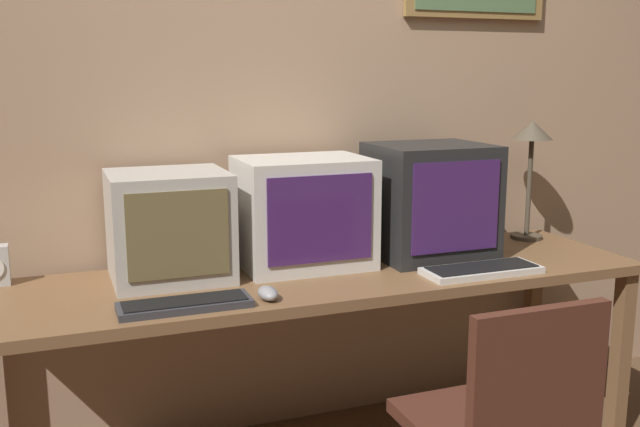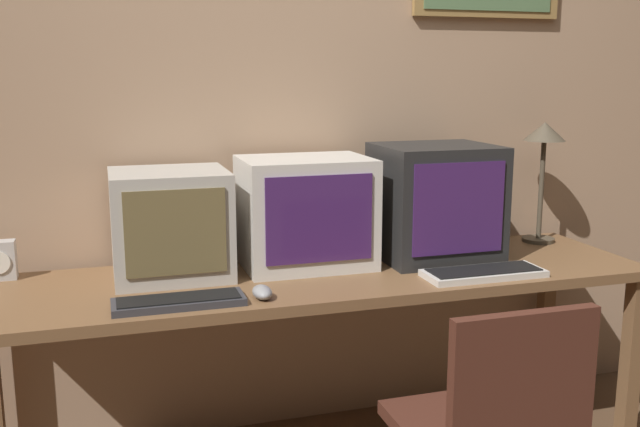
{
  "view_description": "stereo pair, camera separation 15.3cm",
  "coord_description": "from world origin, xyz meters",
  "px_view_note": "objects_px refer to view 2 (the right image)",
  "views": [
    {
      "loc": [
        -0.84,
        -1.29,
        1.39
      ],
      "look_at": [
        0.0,
        0.93,
        0.92
      ],
      "focal_mm": 40.0,
      "sensor_mm": 36.0,
      "label": 1
    },
    {
      "loc": [
        -0.7,
        -1.34,
        1.39
      ],
      "look_at": [
        0.0,
        0.93,
        0.92
      ],
      "focal_mm": 40.0,
      "sensor_mm": 36.0,
      "label": 2
    }
  ],
  "objects_px": {
    "monitor_left": "(170,224)",
    "keyboard_main": "(179,302)",
    "monitor_right": "(435,202)",
    "keyboard_side": "(484,273)",
    "desk_lamp": "(544,147)",
    "mouse_near_keyboard": "(262,292)",
    "monitor_center": "(305,212)"
  },
  "relations": [
    {
      "from": "keyboard_side",
      "to": "desk_lamp",
      "type": "xyz_separation_m",
      "value": [
        0.47,
        0.39,
        0.37
      ]
    },
    {
      "from": "desk_lamp",
      "to": "mouse_near_keyboard",
      "type": "bearing_deg",
      "value": -162.09
    },
    {
      "from": "monitor_left",
      "to": "mouse_near_keyboard",
      "type": "distance_m",
      "value": 0.45
    },
    {
      "from": "keyboard_side",
      "to": "desk_lamp",
      "type": "bearing_deg",
      "value": 39.35
    },
    {
      "from": "keyboard_side",
      "to": "mouse_near_keyboard",
      "type": "relative_size",
      "value": 4.02
    },
    {
      "from": "monitor_right",
      "to": "keyboard_side",
      "type": "distance_m",
      "value": 0.35
    },
    {
      "from": "desk_lamp",
      "to": "monitor_left",
      "type": "bearing_deg",
      "value": -177.61
    },
    {
      "from": "keyboard_main",
      "to": "monitor_left",
      "type": "bearing_deg",
      "value": 87.6
    },
    {
      "from": "mouse_near_keyboard",
      "to": "monitor_center",
      "type": "bearing_deg",
      "value": 55.21
    },
    {
      "from": "monitor_left",
      "to": "keyboard_main",
      "type": "relative_size",
      "value": 0.99
    },
    {
      "from": "keyboard_main",
      "to": "keyboard_side",
      "type": "distance_m",
      "value": 1.02
    },
    {
      "from": "keyboard_main",
      "to": "keyboard_side",
      "type": "bearing_deg",
      "value": 0.46
    },
    {
      "from": "monitor_center",
      "to": "desk_lamp",
      "type": "xyz_separation_m",
      "value": [
        1.01,
        0.06,
        0.19
      ]
    },
    {
      "from": "keyboard_side",
      "to": "desk_lamp",
      "type": "distance_m",
      "value": 0.72
    },
    {
      "from": "monitor_right",
      "to": "keyboard_main",
      "type": "distance_m",
      "value": 1.04
    },
    {
      "from": "mouse_near_keyboard",
      "to": "desk_lamp",
      "type": "bearing_deg",
      "value": 17.91
    },
    {
      "from": "monitor_center",
      "to": "desk_lamp",
      "type": "height_order",
      "value": "desk_lamp"
    },
    {
      "from": "monitor_left",
      "to": "keyboard_main",
      "type": "xyz_separation_m",
      "value": [
        -0.01,
        -0.34,
        -0.17
      ]
    },
    {
      "from": "monitor_left",
      "to": "monitor_center",
      "type": "xyz_separation_m",
      "value": [
        0.47,
        -0.0,
        0.01
      ]
    },
    {
      "from": "monitor_left",
      "to": "keyboard_side",
      "type": "xyz_separation_m",
      "value": [
        1.01,
        -0.33,
        -0.17
      ]
    },
    {
      "from": "monitor_left",
      "to": "keyboard_main",
      "type": "bearing_deg",
      "value": -92.4
    },
    {
      "from": "monitor_left",
      "to": "keyboard_main",
      "type": "distance_m",
      "value": 0.38
    },
    {
      "from": "mouse_near_keyboard",
      "to": "desk_lamp",
      "type": "relative_size",
      "value": 0.21
    },
    {
      "from": "monitor_left",
      "to": "desk_lamp",
      "type": "distance_m",
      "value": 1.5
    },
    {
      "from": "monitor_left",
      "to": "monitor_right",
      "type": "distance_m",
      "value": 0.96
    },
    {
      "from": "monitor_left",
      "to": "desk_lamp",
      "type": "xyz_separation_m",
      "value": [
        1.48,
        0.06,
        0.21
      ]
    },
    {
      "from": "monitor_center",
      "to": "keyboard_side",
      "type": "distance_m",
      "value": 0.65
    },
    {
      "from": "monitor_left",
      "to": "monitor_center",
      "type": "height_order",
      "value": "monitor_center"
    },
    {
      "from": "monitor_center",
      "to": "keyboard_side",
      "type": "height_order",
      "value": "monitor_center"
    },
    {
      "from": "mouse_near_keyboard",
      "to": "desk_lamp",
      "type": "distance_m",
      "value": 1.36
    },
    {
      "from": "keyboard_main",
      "to": "desk_lamp",
      "type": "relative_size",
      "value": 0.8
    },
    {
      "from": "monitor_center",
      "to": "keyboard_main",
      "type": "xyz_separation_m",
      "value": [
        -0.49,
        -0.33,
        -0.18
      ]
    }
  ]
}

